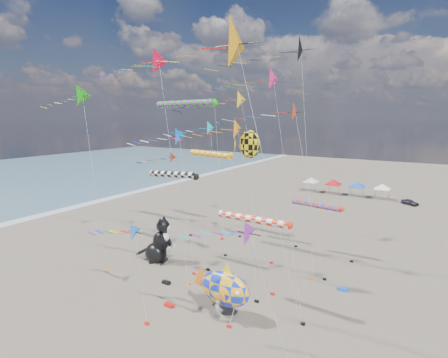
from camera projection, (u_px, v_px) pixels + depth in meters
ground at (144, 342)px, 26.68m from camera, size 260.00×260.00×0.00m
delta_kite_0 at (194, 130)px, 48.69m from camera, size 11.37×2.12×16.54m
delta_kite_1 at (290, 54)px, 34.48m from camera, size 13.02×2.77×24.70m
delta_kite_2 at (151, 62)px, 34.01m from camera, size 12.32×2.69×23.86m
delta_kite_3 at (275, 115)px, 36.94m from camera, size 14.53×2.21×18.64m
delta_kite_4 at (167, 159)px, 50.64m from camera, size 9.56×1.79×12.15m
delta_kite_5 at (252, 245)px, 20.93m from camera, size 8.01×1.85×10.65m
delta_kite_6 at (166, 139)px, 37.27m from camera, size 10.12×2.12×15.98m
delta_kite_7 at (273, 79)px, 44.30m from camera, size 13.92×3.17×23.52m
delta_kite_8 at (228, 131)px, 33.59m from camera, size 11.33×2.07×16.97m
delta_kite_9 at (239, 103)px, 40.04m from camera, size 12.72×2.23×20.02m
delta_kite_10 at (77, 97)px, 36.94m from camera, size 9.58×2.53×20.59m
delta_kite_11 at (113, 238)px, 29.54m from camera, size 8.43×1.72×8.14m
delta_kite_12 at (246, 48)px, 21.28m from camera, size 16.69×3.36×23.04m
windsock_0 at (213, 155)px, 50.28m from camera, size 8.61×0.85×12.07m
windsock_1 at (319, 206)px, 42.38m from camera, size 7.71×0.65×6.66m
windsock_2 at (256, 220)px, 29.73m from camera, size 8.36×0.66×8.68m
windsock_3 at (188, 104)px, 42.72m from camera, size 10.50×0.94×19.02m
windsock_4 at (175, 175)px, 39.54m from camera, size 8.22×0.77×10.91m
angelfish_kite at (247, 145)px, 32.69m from camera, size 3.74×3.02×15.77m
cat_inflatable at (157, 239)px, 40.91m from camera, size 4.57×3.06×5.64m
fish_inflatable at (224, 288)px, 29.47m from camera, size 6.22×2.43×5.08m
person_adult at (218, 311)px, 29.21m from camera, size 0.75×0.56×1.86m
child_green at (214, 300)px, 31.65m from camera, size 0.62×0.51×1.21m
child_blue at (202, 280)px, 35.69m from camera, size 0.63×0.56×1.03m
kite_bag_0 at (169, 305)px, 31.65m from camera, size 0.90×0.44×0.30m
kite_bag_2 at (343, 289)px, 34.54m from camera, size 0.90×0.44×0.30m
kite_bag_3 at (166, 282)px, 35.98m from camera, size 0.90×0.44×0.30m
tent_row at (345, 181)px, 75.80m from camera, size 19.20×4.20×3.80m
parked_car at (410, 202)px, 68.00m from camera, size 3.51×2.70×1.12m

